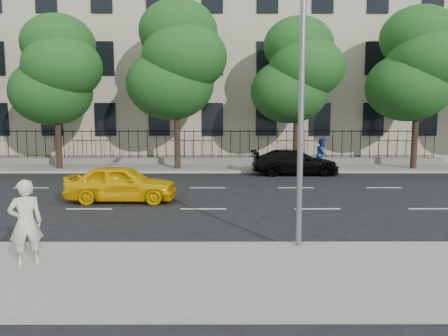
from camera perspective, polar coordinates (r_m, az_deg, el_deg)
The scene contains 15 objects.
ground at distance 12.93m, azimuth -3.20°, elevation -7.72°, with size 120.00×120.00×0.00m, color black.
near_sidewalk at distance 9.09m, azimuth -4.57°, elevation -13.61°, with size 60.00×4.00×0.15m, color gray.
far_sidewalk at distance 26.69m, azimuth -1.62°, elevation 0.02°, with size 60.00×4.00×0.15m, color gray.
lane_markings at distance 17.56m, azimuth -2.39°, elevation -3.80°, with size 49.60×4.62×0.01m, color silver, non-canonical shape.
masonry_building at distance 35.91m, azimuth -1.30°, elevation 16.10°, with size 34.60×12.11×18.50m.
iron_fence at distance 28.32m, azimuth -1.54°, elevation 1.58°, with size 30.00×0.50×2.20m.
street_light at distance 11.04m, azimuth 9.74°, elevation 16.65°, with size 0.25×3.32×8.05m.
tree_b at distance 27.72m, azimuth -20.98°, elevation 11.78°, with size 5.53×5.12×8.97m.
tree_c at distance 26.18m, azimuth -6.13°, elevation 13.75°, with size 5.89×5.50×9.80m.
tree_d at distance 26.35m, azimuth 9.58°, elevation 12.40°, with size 5.34×4.94×8.84m.
tree_e at distance 28.39m, azimuth 24.00°, elevation 12.23°, with size 5.71×5.31×9.46m.
yellow_taxi at distance 16.97m, azimuth -13.24°, elevation -1.96°, with size 1.66×4.13×1.41m, color #FFC006.
black_sedan at distance 24.42m, azimuth 9.25°, elevation 0.76°, with size 1.95×4.79×1.39m, color black.
woman_near at distance 9.94m, azimuth -24.48°, elevation -6.54°, with size 0.66×0.43×1.81m, color beige.
pedestrian_far at distance 25.63m, azimuth 12.71°, elevation 1.79°, with size 0.89×0.69×1.83m, color navy.
Camera 1 is at (0.68, -12.49, 3.25)m, focal length 35.00 mm.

